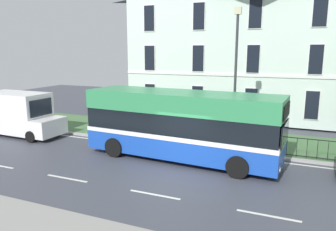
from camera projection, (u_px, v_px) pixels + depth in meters
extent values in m
cube|color=#3F424C|center=(173.00, 178.00, 13.43)|extent=(60.00, 56.00, 0.06)
cube|color=silver|center=(199.00, 152.00, 16.72)|extent=(54.00, 0.14, 0.01)
cube|color=silver|center=(67.00, 178.00, 13.30)|extent=(2.00, 0.12, 0.01)
cube|color=silver|center=(155.00, 195.00, 11.79)|extent=(2.00, 0.12, 0.01)
cube|color=silver|center=(268.00, 216.00, 10.28)|extent=(2.00, 0.12, 0.01)
cube|color=#9E9E99|center=(202.00, 149.00, 17.14)|extent=(57.00, 0.24, 0.12)
cube|color=#476C41|center=(213.00, 138.00, 19.35)|extent=(57.00, 4.65, 0.12)
cube|color=silver|center=(262.00, 55.00, 26.00)|extent=(19.35, 9.51, 9.48)
cube|color=white|center=(252.00, 75.00, 21.93)|extent=(19.35, 0.06, 0.20)
cube|color=#2D333D|center=(251.00, 109.00, 22.38)|extent=(1.10, 0.06, 2.20)
cube|color=white|center=(150.00, 96.00, 25.20)|extent=(0.92, 0.04, 1.93)
cube|color=black|center=(150.00, 96.00, 25.18)|extent=(0.82, 0.03, 1.83)
cube|color=white|center=(197.00, 99.00, 23.74)|extent=(0.92, 0.04, 1.93)
cube|color=black|center=(197.00, 99.00, 23.72)|extent=(0.82, 0.03, 1.83)
cube|color=white|center=(251.00, 102.00, 22.28)|extent=(0.92, 0.04, 1.93)
cube|color=black|center=(251.00, 102.00, 22.26)|extent=(0.82, 0.03, 1.83)
cube|color=white|center=(312.00, 105.00, 20.82)|extent=(0.92, 0.04, 1.93)
cube|color=black|center=(312.00, 105.00, 20.80)|extent=(0.82, 0.03, 1.83)
cube|color=white|center=(150.00, 58.00, 24.63)|extent=(0.92, 0.04, 1.93)
cube|color=black|center=(150.00, 58.00, 24.61)|extent=(0.82, 0.03, 1.83)
cube|color=white|center=(198.00, 58.00, 23.17)|extent=(0.92, 0.04, 1.93)
cube|color=black|center=(198.00, 58.00, 23.15)|extent=(0.82, 0.03, 1.83)
cube|color=white|center=(253.00, 59.00, 21.71)|extent=(0.92, 0.04, 1.93)
cube|color=black|center=(253.00, 59.00, 21.69)|extent=(0.82, 0.03, 1.83)
cube|color=white|center=(316.00, 59.00, 20.25)|extent=(0.92, 0.04, 1.93)
cube|color=black|center=(316.00, 59.00, 20.23)|extent=(0.82, 0.03, 1.83)
cube|color=white|center=(149.00, 18.00, 24.05)|extent=(0.92, 0.04, 1.93)
cube|color=black|center=(149.00, 18.00, 24.03)|extent=(0.82, 0.03, 1.83)
cube|color=white|center=(199.00, 16.00, 22.59)|extent=(0.92, 0.04, 1.93)
cube|color=black|center=(199.00, 16.00, 22.58)|extent=(0.82, 0.03, 1.83)
cube|color=white|center=(255.00, 14.00, 21.13)|extent=(0.92, 0.04, 1.93)
cube|color=black|center=(255.00, 14.00, 21.12)|extent=(0.82, 0.03, 1.83)
cube|color=white|center=(320.00, 11.00, 19.67)|extent=(0.92, 0.04, 1.93)
cube|color=black|center=(320.00, 11.00, 19.66)|extent=(0.82, 0.03, 1.83)
cube|color=black|center=(232.00, 132.00, 16.63)|extent=(12.69, 0.04, 0.04)
cube|color=black|center=(231.00, 148.00, 16.80)|extent=(12.69, 0.04, 0.04)
cylinder|color=black|center=(125.00, 129.00, 19.12)|extent=(0.02, 0.02, 0.95)
cylinder|color=black|center=(131.00, 130.00, 18.95)|extent=(0.02, 0.02, 0.95)
cylinder|color=black|center=(138.00, 131.00, 18.77)|extent=(0.02, 0.02, 0.95)
cylinder|color=black|center=(145.00, 132.00, 18.60)|extent=(0.02, 0.02, 0.95)
cylinder|color=black|center=(152.00, 132.00, 18.43)|extent=(0.02, 0.02, 0.95)
cylinder|color=black|center=(159.00, 133.00, 18.26)|extent=(0.02, 0.02, 0.95)
cylinder|color=black|center=(167.00, 134.00, 18.09)|extent=(0.02, 0.02, 0.95)
cylinder|color=black|center=(174.00, 135.00, 17.92)|extent=(0.02, 0.02, 0.95)
cylinder|color=black|center=(182.00, 135.00, 17.75)|extent=(0.02, 0.02, 0.95)
cylinder|color=black|center=(190.00, 136.00, 17.58)|extent=(0.02, 0.02, 0.95)
cylinder|color=black|center=(198.00, 137.00, 17.41)|extent=(0.02, 0.02, 0.95)
cylinder|color=black|center=(206.00, 138.00, 17.23)|extent=(0.02, 0.02, 0.95)
cylinder|color=black|center=(214.00, 139.00, 17.06)|extent=(0.02, 0.02, 0.95)
cylinder|color=black|center=(223.00, 140.00, 16.89)|extent=(0.02, 0.02, 0.95)
cylinder|color=black|center=(231.00, 141.00, 16.72)|extent=(0.02, 0.02, 0.95)
cylinder|color=black|center=(240.00, 142.00, 16.55)|extent=(0.02, 0.02, 0.95)
cylinder|color=black|center=(249.00, 143.00, 16.38)|extent=(0.02, 0.02, 0.95)
cylinder|color=black|center=(258.00, 143.00, 16.21)|extent=(0.02, 0.02, 0.95)
cylinder|color=black|center=(267.00, 144.00, 16.04)|extent=(0.02, 0.02, 0.95)
cylinder|color=black|center=(277.00, 145.00, 15.87)|extent=(0.02, 0.02, 0.95)
cylinder|color=black|center=(287.00, 146.00, 15.70)|extent=(0.02, 0.02, 0.95)
cylinder|color=black|center=(297.00, 148.00, 15.52)|extent=(0.02, 0.02, 0.95)
cylinder|color=black|center=(307.00, 149.00, 15.35)|extent=(0.02, 0.02, 0.95)
cylinder|color=black|center=(317.00, 150.00, 15.18)|extent=(0.02, 0.02, 0.95)
cylinder|color=black|center=(328.00, 151.00, 15.01)|extent=(0.02, 0.02, 0.95)
cube|color=#1A48B5|center=(181.00, 143.00, 15.61)|extent=(9.52, 3.14, 1.08)
cube|color=white|center=(181.00, 133.00, 15.52)|extent=(9.54, 3.16, 0.20)
cube|color=black|center=(181.00, 122.00, 15.41)|extent=(9.43, 3.09, 1.02)
cube|color=#328D54|center=(182.00, 102.00, 15.22)|extent=(9.52, 3.14, 0.90)
cube|color=black|center=(285.00, 134.00, 13.36)|extent=(0.20, 2.11, 0.94)
cube|color=black|center=(287.00, 111.00, 13.17)|extent=(0.18, 1.81, 0.58)
cylinder|color=silver|center=(285.00, 158.00, 14.33)|extent=(0.05, 0.20, 0.20)
cylinder|color=silver|center=(280.00, 170.00, 12.91)|extent=(0.05, 0.20, 0.20)
cylinder|color=black|center=(251.00, 151.00, 15.39)|extent=(0.98, 0.36, 0.96)
cylinder|color=black|center=(238.00, 167.00, 13.26)|extent=(0.98, 0.36, 0.96)
cylinder|color=black|center=(140.00, 136.00, 18.09)|extent=(0.98, 0.36, 0.96)
cylinder|color=black|center=(114.00, 147.00, 15.97)|extent=(0.98, 0.36, 0.96)
cube|color=white|center=(49.00, 127.00, 19.11)|extent=(1.10, 2.11, 1.02)
cube|color=white|center=(16.00, 112.00, 20.02)|extent=(4.23, 2.21, 2.43)
cube|color=black|center=(41.00, 107.00, 19.09)|extent=(0.11, 1.67, 0.99)
cylinder|color=black|center=(56.00, 129.00, 20.25)|extent=(0.69, 0.24, 0.68)
cylinder|color=black|center=(31.00, 137.00, 18.46)|extent=(0.69, 0.24, 0.68)
cylinder|color=black|center=(18.00, 124.00, 21.60)|extent=(0.69, 0.24, 0.68)
cylinder|color=#333338|center=(235.00, 81.00, 17.26)|extent=(0.14, 0.14, 6.89)
cube|color=beige|center=(238.00, 11.00, 16.55)|extent=(0.36, 0.24, 0.36)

